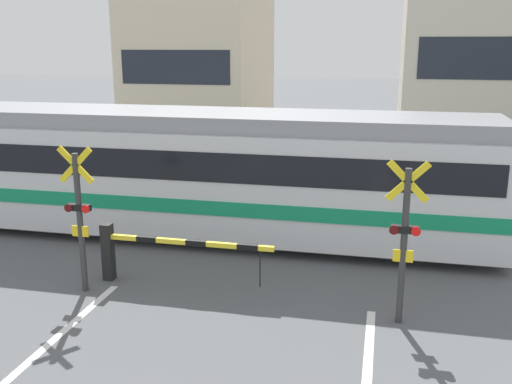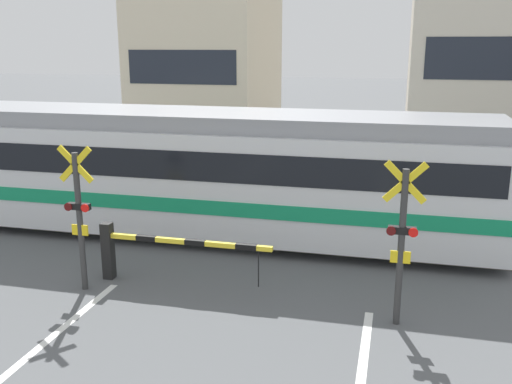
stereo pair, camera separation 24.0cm
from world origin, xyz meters
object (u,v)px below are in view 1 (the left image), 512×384
Objects in this scene: crossing_barrier_far at (358,188)px; crossing_signal_left at (79,214)px; crossing_barrier_near at (146,248)px; crossing_signal_right at (404,236)px; pedestrian at (331,165)px; commuter_train at (191,169)px.

crossing_signal_left is at bearing -127.08° from crossing_barrier_far.
crossing_signal_right is at bearing -7.12° from crossing_barrier_near.
crossing_signal_right is (5.72, 0.00, 0.00)m from crossing_signal_left.
crossing_barrier_far is 1.24× the size of crossing_signal_left.
crossing_signal_left reaches higher than crossing_barrier_near.
crossing_barrier_near is 7.76m from pedestrian.
commuter_train is 6.09m from crossing_signal_right.
crossing_barrier_near is 1.24× the size of crossing_signal_right.
crossing_signal_left is (-4.72, -6.25, 0.79)m from crossing_barrier_far.
crossing_signal_right is at bearing -80.92° from crossing_barrier_far.
crossing_signal_left is 1.00× the size of crossing_signal_right.
crossing_barrier_far is 1.24× the size of crossing_signal_right.
commuter_train reaches higher than crossing_barrier_far.
crossing_signal_left is at bearing -149.44° from crossing_barrier_near.
crossing_barrier_far is 7.87m from crossing_signal_left.
crossing_signal_left is at bearing -116.06° from pedestrian.
crossing_signal_right is (1.00, -6.25, 0.79)m from crossing_barrier_far.
crossing_signal_right reaches higher than crossing_barrier_near.
crossing_barrier_near is 1.98× the size of pedestrian.
commuter_train reaches higher than crossing_signal_right.
crossing_barrier_near is 6.78m from crossing_barrier_far.
crossing_barrier_near is at bearing -111.34° from pedestrian.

